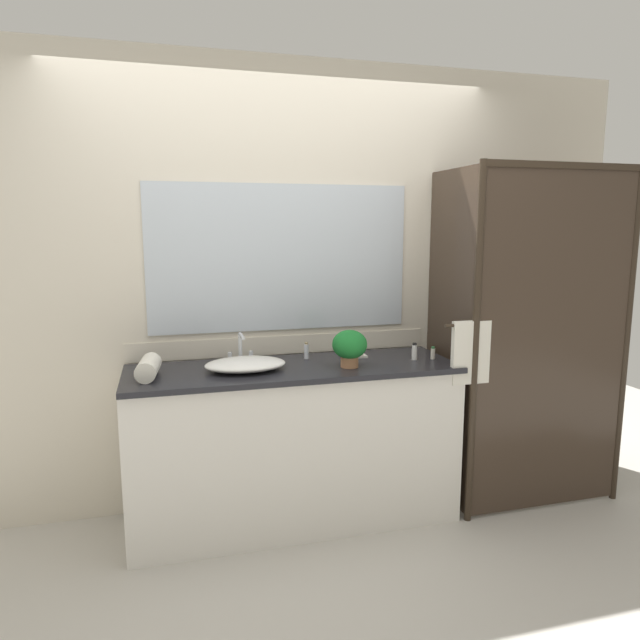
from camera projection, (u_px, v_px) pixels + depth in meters
name	position (u px, v px, depth m)	size (l,w,h in m)	color
ground_plane	(295.00, 519.00, 3.26)	(8.00, 8.00, 0.00)	#B7B2A8
wall_back_with_mirror	(280.00, 286.00, 3.38)	(4.40, 0.06, 2.60)	beige
vanity_cabinet	(294.00, 444.00, 3.20)	(1.80, 0.58, 0.90)	silver
shower_enclosure	(518.00, 338.00, 3.25)	(1.20, 0.59, 2.00)	#2D2319
sink_basin	(245.00, 364.00, 3.02)	(0.43, 0.30, 0.06)	white
faucet	(241.00, 352.00, 3.20)	(0.17, 0.16, 0.17)	silver
potted_plant	(350.00, 346.00, 3.08)	(0.19, 0.19, 0.20)	#B77A51
soap_dish	(358.00, 355.00, 3.33)	(0.10, 0.07, 0.04)	silver
amenity_bottle_conditioner	(306.00, 351.00, 3.29)	(0.03, 0.03, 0.10)	silver
amenity_bottle_body_wash	(433.00, 353.00, 3.28)	(0.03, 0.03, 0.07)	silver
amenity_bottle_lotion	(414.00, 352.00, 3.26)	(0.03, 0.03, 0.10)	white
rolled_towel_near_edge	(148.00, 368.00, 2.87)	(0.10, 0.10, 0.25)	silver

